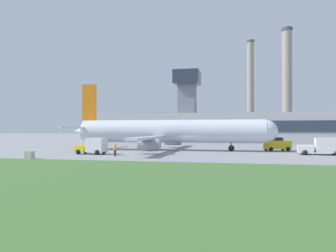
{
  "coord_description": "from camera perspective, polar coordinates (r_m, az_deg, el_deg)",
  "views": [
    {
      "loc": [
        7.84,
        -51.76,
        3.51
      ],
      "look_at": [
        -3.48,
        1.2,
        4.03
      ],
      "focal_mm": 35.0,
      "sensor_mm": 36.0,
      "label": 1
    }
  ],
  "objects": [
    {
      "name": "smokestack_left",
      "position": [
        117.09,
        14.18,
        6.2
      ],
      "size": [
        2.66,
        2.66,
        34.24
      ],
      "color": "gray",
      "rests_on": "ground_plane"
    },
    {
      "name": "airplane",
      "position": [
        54.17,
        -0.06,
        -0.96
      ],
      "size": [
        34.34,
        31.67,
        11.34
      ],
      "color": "silver",
      "rests_on": "ground_plane"
    },
    {
      "name": "pushback_tug",
      "position": [
        55.79,
        18.45,
        -3.1
      ],
      "size": [
        4.44,
        3.41,
        2.18
      ],
      "color": "yellow",
      "rests_on": "ground_plane"
    },
    {
      "name": "smokestack_right",
      "position": [
        115.12,
        20.04,
        7.01
      ],
      "size": [
        3.59,
        3.59,
        36.87
      ],
      "color": "gray",
      "rests_on": "ground_plane"
    },
    {
      "name": "ground_plane",
      "position": [
        52.47,
        3.45,
        -4.38
      ],
      "size": [
        400.0,
        400.0,
        0.0
      ],
      "primitive_type": "plane",
      "color": "gray"
    },
    {
      "name": "baggage_truck",
      "position": [
        46.92,
        -12.89,
        -3.5
      ],
      "size": [
        4.44,
        2.8,
        2.25
      ],
      "color": "yellow",
      "rests_on": "ground_plane"
    },
    {
      "name": "ground_crew_person",
      "position": [
        43.47,
        -9.21,
        -4.03
      ],
      "size": [
        0.53,
        0.53,
        1.69
      ],
      "color": "#23283D",
      "rests_on": "ground_plane"
    },
    {
      "name": "fuel_truck",
      "position": [
        49.3,
        25.41,
        -3.25
      ],
      "size": [
        5.82,
        3.31,
        2.29
      ],
      "color": "white",
      "rests_on": "ground_plane"
    },
    {
      "name": "terminal_building",
      "position": [
        86.4,
        6.59,
        -0.02
      ],
      "size": [
        63.96,
        12.32,
        19.01
      ],
      "color": "#B2B2B7",
      "rests_on": "ground_plane"
    },
    {
      "name": "utility_cabinet",
      "position": [
        42.08,
        -22.99,
        -4.66
      ],
      "size": [
        0.97,
        0.73,
        0.91
      ],
      "color": "#B2B7B2",
      "rests_on": "ground_plane"
    },
    {
      "name": "grass_strip",
      "position": [
        17.51,
        -15.16,
        -11.98
      ],
      "size": [
        240.0,
        37.0,
        0.06
      ],
      "color": "#426B33",
      "rests_on": "ground_plane"
    }
  ]
}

